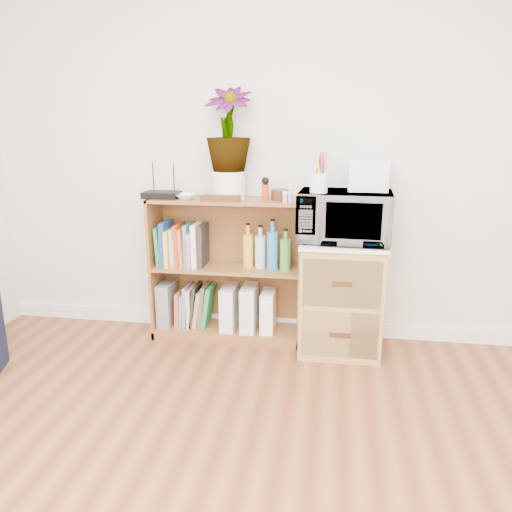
# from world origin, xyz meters

# --- Properties ---
(skirting_board) EXTENTS (4.00, 0.02, 0.10)m
(skirting_board) POSITION_xyz_m (0.00, 2.24, 0.05)
(skirting_board) COLOR white
(skirting_board) RESTS_ON ground
(bookshelf) EXTENTS (1.00, 0.30, 0.95)m
(bookshelf) POSITION_xyz_m (-0.35, 2.10, 0.47)
(bookshelf) COLOR brown
(bookshelf) RESTS_ON ground
(wicker_unit) EXTENTS (0.50, 0.45, 0.70)m
(wicker_unit) POSITION_xyz_m (0.40, 2.02, 0.35)
(wicker_unit) COLOR #9E7542
(wicker_unit) RESTS_ON ground
(microwave) EXTENTS (0.57, 0.40, 0.31)m
(microwave) POSITION_xyz_m (0.40, 2.02, 0.87)
(microwave) COLOR silver
(microwave) RESTS_ON wicker_unit
(pen_cup) EXTENTS (0.10, 0.10, 0.11)m
(pen_cup) POSITION_xyz_m (0.24, 1.94, 1.08)
(pen_cup) COLOR white
(pen_cup) RESTS_ON microwave
(small_appliance) EXTENTS (0.23, 0.19, 0.18)m
(small_appliance) POSITION_xyz_m (0.53, 2.08, 1.12)
(small_appliance) COLOR white
(small_appliance) RESTS_ON microwave
(router) EXTENTS (0.23, 0.16, 0.04)m
(router) POSITION_xyz_m (-0.77, 2.08, 0.97)
(router) COLOR black
(router) RESTS_ON bookshelf
(white_bowl) EXTENTS (0.13, 0.13, 0.03)m
(white_bowl) POSITION_xyz_m (-0.61, 2.07, 0.97)
(white_bowl) COLOR white
(white_bowl) RESTS_ON bookshelf
(plant_pot) EXTENTS (0.21, 0.21, 0.17)m
(plant_pot) POSITION_xyz_m (-0.34, 2.12, 1.04)
(plant_pot) COLOR white
(plant_pot) RESTS_ON bookshelf
(potted_plant) EXTENTS (0.29, 0.29, 0.52)m
(potted_plant) POSITION_xyz_m (-0.34, 2.12, 1.38)
(potted_plant) COLOR #2B6528
(potted_plant) RESTS_ON plant_pot
(trinket_box) EXTENTS (0.25, 0.06, 0.04)m
(trinket_box) POSITION_xyz_m (-0.36, 2.00, 0.97)
(trinket_box) COLOR #3D1D10
(trinket_box) RESTS_ON bookshelf
(kokeshi_doll) EXTENTS (0.05, 0.05, 0.10)m
(kokeshi_doll) POSITION_xyz_m (-0.09, 2.06, 1.00)
(kokeshi_doll) COLOR #B62B16
(kokeshi_doll) RESTS_ON bookshelf
(wooden_bowl) EXTENTS (0.11, 0.11, 0.07)m
(wooden_bowl) POSITION_xyz_m (-0.00, 2.11, 0.98)
(wooden_bowl) COLOR #35210E
(wooden_bowl) RESTS_ON bookshelf
(paint_jars) EXTENTS (0.10, 0.04, 0.05)m
(paint_jars) POSITION_xyz_m (0.07, 2.01, 0.98)
(paint_jars) COLOR #D97886
(paint_jars) RESTS_ON bookshelf
(file_box) EXTENTS (0.09, 0.24, 0.30)m
(file_box) POSITION_xyz_m (-0.78, 2.10, 0.22)
(file_box) COLOR slate
(file_box) RESTS_ON bookshelf
(magazine_holder_left) EXTENTS (0.09, 0.23, 0.29)m
(magazine_holder_left) POSITION_xyz_m (-0.34, 2.09, 0.22)
(magazine_holder_left) COLOR silver
(magazine_holder_left) RESTS_ON bookshelf
(magazine_holder_mid) EXTENTS (0.10, 0.24, 0.30)m
(magazine_holder_mid) POSITION_xyz_m (-0.20, 2.09, 0.22)
(magazine_holder_mid) COLOR silver
(magazine_holder_mid) RESTS_ON bookshelf
(magazine_holder_right) EXTENTS (0.09, 0.22, 0.27)m
(magazine_holder_right) POSITION_xyz_m (-0.07, 2.09, 0.21)
(magazine_holder_right) COLOR white
(magazine_holder_right) RESTS_ON bookshelf
(cookbooks) EXTENTS (0.32, 0.20, 0.29)m
(cookbooks) POSITION_xyz_m (-0.65, 2.10, 0.63)
(cookbooks) COLOR #207A41
(cookbooks) RESTS_ON bookshelf
(liquor_bottles) EXTENTS (0.47, 0.07, 0.32)m
(liquor_bottles) POSITION_xyz_m (-0.01, 2.10, 0.65)
(liquor_bottles) COLOR gold
(liquor_bottles) RESTS_ON bookshelf
(lower_books) EXTENTS (0.26, 0.19, 0.30)m
(lower_books) POSITION_xyz_m (-0.58, 2.10, 0.20)
(lower_books) COLOR #C95723
(lower_books) RESTS_ON bookshelf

